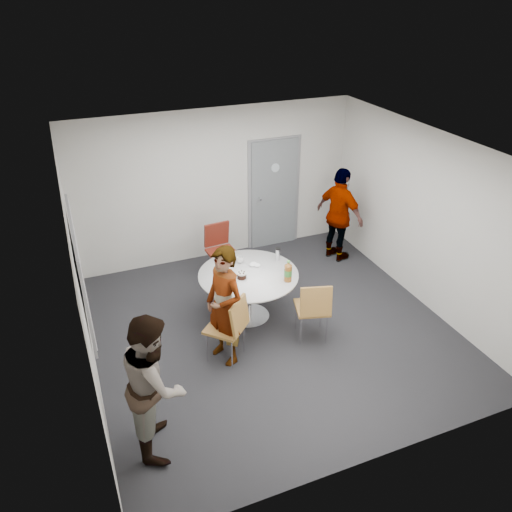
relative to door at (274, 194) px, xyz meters
name	(u,v)px	position (x,y,z in m)	size (l,w,h in m)	color
floor	(272,329)	(-1.10, -2.48, -1.03)	(5.00, 5.00, 0.00)	black
ceiling	(275,151)	(-1.10, -2.48, 1.67)	(5.00, 5.00, 0.00)	silver
wall_back	(216,185)	(-1.10, 0.02, 0.32)	(5.00, 5.00, 0.00)	beige
wall_left	(80,286)	(-3.60, -2.48, 0.32)	(5.00, 5.00, 0.00)	beige
wall_right	(425,219)	(1.40, -2.48, 0.32)	(5.00, 5.00, 0.00)	beige
wall_front	(380,366)	(-1.10, -4.98, 0.32)	(5.00, 5.00, 0.00)	beige
door	(274,194)	(0.00, 0.00, 0.00)	(1.02, 0.17, 2.12)	slate
whiteboard	(80,270)	(-3.56, -2.28, 0.42)	(0.04, 1.90, 1.25)	gray
table	(250,280)	(-1.28, -2.08, -0.37)	(1.46, 1.46, 1.09)	white
chair_near_left	(231,323)	(-1.86, -2.88, -0.44)	(0.67, 0.67, 0.96)	olive
chair_near_right	(314,306)	(-0.67, -2.92, -0.44)	(0.56, 0.60, 0.95)	olive
chair_far	(220,245)	(-1.32, -0.75, -0.43)	(0.50, 0.53, 0.96)	maroon
person_main	(224,306)	(-1.93, -2.82, -0.18)	(0.61, 0.40, 1.68)	#A5C6EA
person_left	(155,383)	(-3.05, -3.87, -0.18)	(0.82, 0.64, 1.69)	white
person_right	(340,215)	(0.85, -0.96, -0.17)	(1.01, 0.42, 1.72)	black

